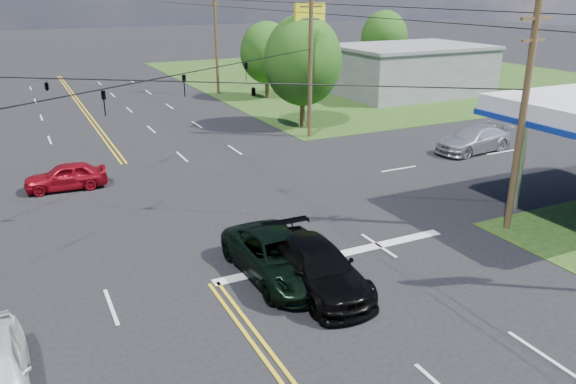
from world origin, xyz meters
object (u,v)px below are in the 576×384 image
retail_ne (409,71)px  tree_far_r (384,38)px  pole_right_far (216,40)px  tree_right_b (267,53)px  pole_ne (310,66)px  suv_black (317,267)px  tree_right_a (303,61)px  pickup_dkgreen (279,256)px  pole_se (523,117)px

retail_ne → tree_far_r: (4.00, 10.00, 2.34)m
pole_right_far → tree_right_b: bearing=-48.8°
pole_ne → pole_right_far: size_ratio=0.95×
tree_right_b → tree_far_r: 18.50m
pole_right_far → suv_black: pole_right_far is taller
retail_ne → pole_ne: bearing=-147.1°
suv_black → retail_ne: bearing=49.2°
tree_right_a → pickup_dkgreen: 23.94m
tree_far_r → pickup_dkgreen: (-31.66, -38.50, -3.76)m
pole_ne → pickup_dkgreen: (-10.66, -17.50, -4.14)m
tree_far_r → pole_se: bearing=-118.3°
retail_ne → tree_right_b: size_ratio=1.98×
pole_se → suv_black: 10.73m
retail_ne → pole_se: bearing=-120.4°
pole_ne → pickup_dkgreen: size_ratio=1.69×
pole_ne → tree_right_b: 15.42m
tree_right_a → pickup_dkgreen: size_ratio=1.46×
pole_ne → tree_right_b: size_ratio=1.34×
pole_right_far → tree_far_r: 21.10m
tree_right_b → suv_black: bearing=-111.6°
retail_ne → tree_right_a: bearing=-153.4°
pickup_dkgreen → tree_right_a: bearing=59.0°
pickup_dkgreen → suv_black: bearing=-60.2°
suv_black → pole_right_far: bearing=76.6°
pole_se → tree_far_r: size_ratio=1.25×
pole_se → pole_ne: bearing=90.0°
pole_ne → tree_right_a: bearing=71.6°
pole_se → pole_ne: 18.00m
pickup_dkgreen → pole_right_far: bearing=72.3°
tree_right_a → tree_far_r: (20.00, 18.00, -0.33)m
tree_right_a → tree_right_b: tree_right_a is taller
pole_right_far → tree_far_r: pole_right_far is taller
pole_ne → suv_black: pole_ne is taller
pole_se → tree_right_a: pole_se is taller
pole_se → tree_far_r: bearing=61.7°
tree_right_a → retail_ne: bearing=26.6°
tree_right_b → pickup_dkgreen: (-14.16, -32.50, -3.44)m
pole_right_far → pickup_dkgreen: pole_right_far is taller
pole_se → retail_ne: bearing=59.6°
tree_far_r → pickup_dkgreen: 49.99m
pole_ne → tree_far_r: size_ratio=1.25×
pole_right_far → pickup_dkgreen: size_ratio=1.78×
pole_ne → pickup_dkgreen: bearing=-121.4°
tree_right_a → suv_black: 24.71m
pole_se → pickup_dkgreen: (-10.66, 0.50, -4.14)m
pole_se → pole_right_far: bearing=90.0°
tree_right_b → retail_ne: bearing=-16.5°
tree_right_b → pole_right_far: bearing=131.2°
tree_right_a → tree_far_r: tree_right_a is taller
retail_ne → tree_right_b: bearing=163.5°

